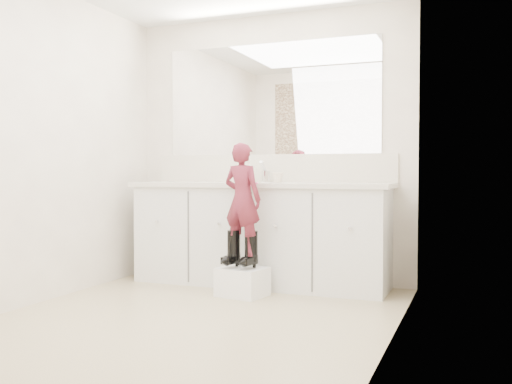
% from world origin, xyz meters
% --- Properties ---
extents(floor, '(3.00, 3.00, 0.00)m').
position_xyz_m(floor, '(0.00, 0.00, 0.00)').
color(floor, '#968462').
rests_on(floor, ground).
extents(wall_back, '(2.60, 0.00, 2.60)m').
position_xyz_m(wall_back, '(0.00, 1.50, 1.20)').
color(wall_back, beige).
rests_on(wall_back, floor).
extents(wall_front, '(2.60, 0.00, 2.60)m').
position_xyz_m(wall_front, '(0.00, -1.50, 1.20)').
color(wall_front, beige).
rests_on(wall_front, floor).
extents(wall_left, '(0.00, 3.00, 3.00)m').
position_xyz_m(wall_left, '(-1.30, 0.00, 1.20)').
color(wall_left, beige).
rests_on(wall_left, floor).
extents(wall_right, '(0.00, 3.00, 3.00)m').
position_xyz_m(wall_right, '(1.30, 0.00, 1.20)').
color(wall_right, beige).
rests_on(wall_right, floor).
extents(vanity_cabinet, '(2.20, 0.55, 0.85)m').
position_xyz_m(vanity_cabinet, '(0.00, 1.23, 0.42)').
color(vanity_cabinet, silver).
rests_on(vanity_cabinet, floor).
extents(countertop, '(2.28, 0.58, 0.04)m').
position_xyz_m(countertop, '(0.00, 1.21, 0.87)').
color(countertop, beige).
rests_on(countertop, vanity_cabinet).
extents(backsplash, '(2.28, 0.03, 0.25)m').
position_xyz_m(backsplash, '(0.00, 1.49, 1.02)').
color(backsplash, beige).
rests_on(backsplash, countertop).
extents(mirror, '(2.00, 0.02, 1.00)m').
position_xyz_m(mirror, '(0.00, 1.49, 1.64)').
color(mirror, white).
rests_on(mirror, wall_back).
extents(dot_panel, '(2.00, 0.01, 1.20)m').
position_xyz_m(dot_panel, '(0.00, -1.49, 1.65)').
color(dot_panel, '#472819').
rests_on(dot_panel, wall_front).
extents(faucet, '(0.08, 0.08, 0.10)m').
position_xyz_m(faucet, '(0.00, 1.38, 0.94)').
color(faucet, silver).
rests_on(faucet, countertop).
extents(cup, '(0.11, 0.11, 0.09)m').
position_xyz_m(cup, '(0.16, 1.23, 0.93)').
color(cup, beige).
rests_on(cup, countertop).
extents(soap_bottle, '(0.09, 0.09, 0.19)m').
position_xyz_m(soap_bottle, '(-0.12, 1.28, 0.99)').
color(soap_bottle, white).
rests_on(soap_bottle, countertop).
extents(step_stool, '(0.40, 0.35, 0.23)m').
position_xyz_m(step_stool, '(0.04, 0.75, 0.11)').
color(step_stool, white).
rests_on(step_stool, floor).
extents(boot_left, '(0.14, 0.21, 0.29)m').
position_xyz_m(boot_left, '(-0.04, 0.75, 0.37)').
color(boot_left, black).
rests_on(boot_left, step_stool).
extents(boot_right, '(0.14, 0.21, 0.29)m').
position_xyz_m(boot_right, '(0.11, 0.75, 0.37)').
color(boot_right, black).
rests_on(boot_right, step_stool).
extents(toddler, '(0.36, 0.27, 0.88)m').
position_xyz_m(toddler, '(0.04, 0.75, 0.77)').
color(toddler, '#9C3044').
rests_on(toddler, step_stool).
extents(toothbrush, '(0.14, 0.04, 0.06)m').
position_xyz_m(toothbrush, '(0.11, 0.75, 0.88)').
color(toothbrush, pink).
rests_on(toothbrush, toddler).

